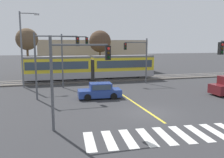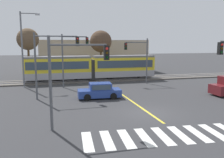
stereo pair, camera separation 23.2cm
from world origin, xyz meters
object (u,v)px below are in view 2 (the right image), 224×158
at_px(bare_tree_east, 101,42).
at_px(traffic_light_near_left, 71,69).
at_px(sedan_crossing, 99,91).
at_px(street_lamp_west, 24,45).
at_px(traffic_light_far_left, 71,52).
at_px(traffic_light_mid_left, 50,55).
at_px(light_rail_tram, 92,67).
at_px(bare_tree_west, 28,40).
at_px(traffic_light_far_right, 140,55).

bearing_deg(bare_tree_east, traffic_light_near_left, -106.67).
relative_size(sedan_crossing, street_lamp_west, 0.47).
xyz_separation_m(traffic_light_far_left, traffic_light_near_left, (-1.34, -14.57, -0.47)).
height_order(traffic_light_mid_left, street_lamp_west, street_lamp_west).
xyz_separation_m(light_rail_tram, traffic_light_far_left, (-3.26, -4.35, 2.22)).
bearing_deg(traffic_light_near_left, bare_tree_west, 100.43).
relative_size(sedan_crossing, traffic_light_mid_left, 0.67).
bearing_deg(traffic_light_far_left, bare_tree_east, 56.54).
distance_m(traffic_light_near_left, traffic_light_mid_left, 8.97).
xyz_separation_m(light_rail_tram, traffic_light_mid_left, (-5.74, -10.03, 2.23)).
xyz_separation_m(sedan_crossing, traffic_light_far_left, (-2.06, 6.71, 3.57)).
bearing_deg(street_lamp_west, traffic_light_near_left, -75.57).
relative_size(light_rail_tram, traffic_light_near_left, 3.18).
bearing_deg(light_rail_tram, street_lamp_west, -162.62).
distance_m(traffic_light_mid_left, street_lamp_west, 7.94).
bearing_deg(bare_tree_west, traffic_light_mid_left, -77.56).
bearing_deg(traffic_light_mid_left, traffic_light_far_right, 27.32).
xyz_separation_m(traffic_light_near_left, traffic_light_mid_left, (-1.14, 8.88, 0.47)).
bearing_deg(light_rail_tram, traffic_light_far_right, -35.84).
bearing_deg(traffic_light_far_right, sedan_crossing, -134.87).
bearing_deg(bare_tree_west, sedan_crossing, -62.81).
xyz_separation_m(sedan_crossing, bare_tree_east, (3.46, 15.07, 4.94)).
bearing_deg(traffic_light_far_left, sedan_crossing, -72.91).
height_order(traffic_light_near_left, street_lamp_west, street_lamp_west).
bearing_deg(street_lamp_west, bare_tree_west, 89.97).
bearing_deg(traffic_light_near_left, sedan_crossing, 66.58).
distance_m(traffic_light_near_left, bare_tree_west, 23.06).
bearing_deg(street_lamp_west, sedan_crossing, -47.69).
bearing_deg(traffic_light_mid_left, street_lamp_west, 112.53).
xyz_separation_m(traffic_light_far_left, traffic_light_far_right, (8.97, 0.23, -0.36)).
height_order(traffic_light_far_left, traffic_light_near_left, traffic_light_far_left).
bearing_deg(traffic_light_near_left, light_rail_tram, 76.31).
xyz_separation_m(light_rail_tram, bare_tree_west, (-8.76, 3.66, 3.87)).
xyz_separation_m(sedan_crossing, traffic_light_far_right, (6.91, 6.94, 3.21)).
bearing_deg(traffic_light_far_right, bare_tree_east, 112.98).
bearing_deg(street_lamp_west, bare_tree_east, 31.49).
xyz_separation_m(sedan_crossing, bare_tree_west, (-7.56, 14.72, 5.22)).
relative_size(traffic_light_near_left, street_lamp_west, 0.64).
bearing_deg(traffic_light_far_right, bare_tree_west, 151.72).
height_order(street_lamp_west, bare_tree_west, street_lamp_west).
xyz_separation_m(traffic_light_near_left, bare_tree_west, (-4.16, 22.58, 2.11)).
relative_size(traffic_light_far_right, traffic_light_mid_left, 0.94).
height_order(traffic_light_near_left, traffic_light_far_right, traffic_light_far_right).
relative_size(street_lamp_west, bare_tree_west, 1.21).
relative_size(sedan_crossing, traffic_light_far_right, 0.71).
distance_m(traffic_light_far_right, bare_tree_east, 9.00).
bearing_deg(traffic_light_near_left, traffic_light_mid_left, 97.30).
distance_m(sedan_crossing, traffic_light_mid_left, 5.87).
height_order(traffic_light_far_right, street_lamp_west, street_lamp_west).
relative_size(traffic_light_near_left, bare_tree_east, 0.79).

